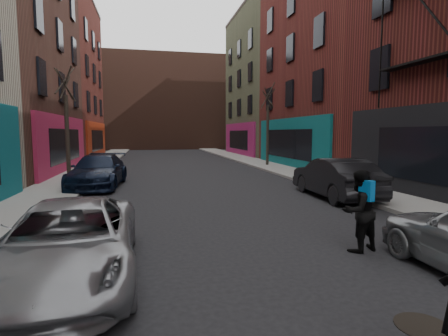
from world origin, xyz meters
name	(u,v)px	position (x,y,z in m)	size (l,w,h in m)	color
sidewalk_left	(100,162)	(-6.25, 30.00, 0.07)	(2.50, 84.00, 0.13)	gray
sidewalk_right	(246,159)	(6.25, 30.00, 0.07)	(2.50, 84.00, 0.13)	gray
buildings_right	(448,29)	(13.50, 16.00, 8.00)	(12.00, 56.00, 16.00)	#47271E
building_far	(163,104)	(0.00, 56.00, 7.00)	(40.00, 10.00, 14.00)	#47281E
tree_left_far	(66,114)	(-6.20, 18.00, 3.38)	(2.00, 2.00, 6.50)	black
tree_right_far	(268,118)	(6.20, 24.00, 3.53)	(2.00, 2.00, 6.80)	black
parked_left_far	(69,242)	(-3.68, 5.78, 0.66)	(2.18, 4.72, 1.31)	#919398
parked_left_end	(98,171)	(-4.60, 16.35, 0.74)	(2.08, 5.11, 1.48)	black
parked_right_end	(335,178)	(4.60, 11.66, 0.77)	(1.62, 4.66, 1.53)	black
pedestrian	(359,210)	(1.93, 6.05, 0.87)	(0.97, 0.84, 1.72)	black
manhole	(423,326)	(1.07, 3.27, 0.01)	(0.70, 0.70, 0.01)	black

